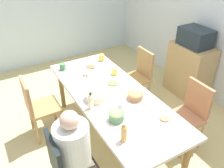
# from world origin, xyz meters

# --- Properties ---
(ground_plane) EXTENTS (6.49, 6.49, 0.00)m
(ground_plane) POSITION_xyz_m (0.00, 0.00, 0.00)
(ground_plane) COLOR #CDBC7F
(wall_left) EXTENTS (0.12, 4.09, 2.60)m
(wall_left) POSITION_xyz_m (-2.77, 0.00, 1.30)
(wall_left) COLOR silver
(wall_left) RESTS_ON ground_plane
(dining_table) EXTENTS (2.21, 0.87, 0.73)m
(dining_table) POSITION_xyz_m (0.00, 0.00, 0.66)
(dining_table) COLOR beige
(dining_table) RESTS_ON ground_plane
(chair_0) EXTENTS (0.40, 0.40, 0.90)m
(chair_0) POSITION_xyz_m (-0.55, 0.82, 0.51)
(chair_0) COLOR #B4894B
(chair_0) RESTS_ON ground_plane
(chair_1) EXTENTS (0.40, 0.40, 0.90)m
(chair_1) POSITION_xyz_m (0.55, -0.82, 0.51)
(chair_1) COLOR black
(chair_1) RESTS_ON ground_plane
(person_1) EXTENTS (0.33, 0.33, 1.14)m
(person_1) POSITION_xyz_m (0.55, -0.73, 0.69)
(person_1) COLOR brown
(person_1) RESTS_ON ground_plane
(chair_2) EXTENTS (0.40, 0.40, 0.90)m
(chair_2) POSITION_xyz_m (0.55, 0.82, 0.51)
(chair_2) COLOR #B67853
(chair_2) RESTS_ON ground_plane
(chair_3) EXTENTS (0.40, 0.40, 0.90)m
(chair_3) POSITION_xyz_m (-0.55, -0.82, 0.51)
(chair_3) COLOR tan
(chair_3) RESTS_ON ground_plane
(plate_0) EXTENTS (0.24, 0.24, 0.04)m
(plate_0) POSITION_xyz_m (-0.73, 0.06, 0.75)
(plate_0) COLOR silver
(plate_0) RESTS_ON dining_table
(plate_1) EXTENTS (0.25, 0.25, 0.04)m
(plate_1) POSITION_xyz_m (-0.18, 0.12, 0.75)
(plate_1) COLOR silver
(plate_1) RESTS_ON dining_table
(plate_2) EXTENTS (0.20, 0.20, 0.04)m
(plate_2) POSITION_xyz_m (0.69, 0.24, 0.75)
(plate_2) COLOR white
(plate_2) RESTS_ON dining_table
(bowl_0) EXTENTS (0.26, 0.26, 0.11)m
(bowl_0) POSITION_xyz_m (-0.02, -0.21, 0.79)
(bowl_0) COLOR beige
(bowl_0) RESTS_ON dining_table
(bowl_1) EXTENTS (0.16, 0.16, 0.11)m
(bowl_1) POSITION_xyz_m (0.43, -0.20, 0.79)
(bowl_1) COLOR #4E7E53
(bowl_1) RESTS_ON dining_table
(bowl_2) EXTENTS (0.19, 0.19, 0.09)m
(bowl_2) POSITION_xyz_m (0.21, 0.20, 0.78)
(bowl_2) COLOR #976B44
(bowl_2) RESTS_ON dining_table
(cup_0) EXTENTS (0.12, 0.09, 0.09)m
(cup_0) POSITION_xyz_m (-0.41, 0.27, 0.78)
(cup_0) COLOR #EACF54
(cup_0) RESTS_ON dining_table
(cup_1) EXTENTS (0.13, 0.09, 0.09)m
(cup_1) POSITION_xyz_m (-0.90, -0.31, 0.78)
(cup_1) COLOR #4C8B5B
(cup_1) RESTS_ON dining_table
(cup_2) EXTENTS (0.11, 0.07, 0.08)m
(cup_2) POSITION_xyz_m (-0.58, -0.07, 0.77)
(cup_2) COLOR white
(cup_2) RESTS_ON dining_table
(cup_3) EXTENTS (0.12, 0.08, 0.09)m
(cup_3) POSITION_xyz_m (0.31, -0.06, 0.78)
(cup_3) COLOR white
(cup_3) RESTS_ON dining_table
(cup_4) EXTENTS (0.12, 0.09, 0.10)m
(cup_4) POSITION_xyz_m (-0.88, 0.32, 0.78)
(cup_4) COLOR #E4C453
(cup_4) RESTS_ON dining_table
(bottle_0) EXTENTS (0.06, 0.06, 0.20)m
(bottle_0) POSITION_xyz_m (0.11, -0.34, 0.83)
(bottle_0) COLOR #EAE8C2
(bottle_0) RESTS_ON dining_table
(bottle_1) EXTENTS (0.06, 0.06, 0.21)m
(bottle_1) POSITION_xyz_m (0.72, -0.28, 0.83)
(bottle_1) COLOR tan
(bottle_1) RESTS_ON dining_table
(side_cabinet) EXTENTS (0.70, 0.44, 0.90)m
(side_cabinet) POSITION_xyz_m (-0.31, 1.69, 0.45)
(side_cabinet) COLOR tan
(side_cabinet) RESTS_ON ground_plane
(microwave) EXTENTS (0.48, 0.36, 0.28)m
(microwave) POSITION_xyz_m (-0.31, 1.69, 1.04)
(microwave) COLOR #1E2A32
(microwave) RESTS_ON side_cabinet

